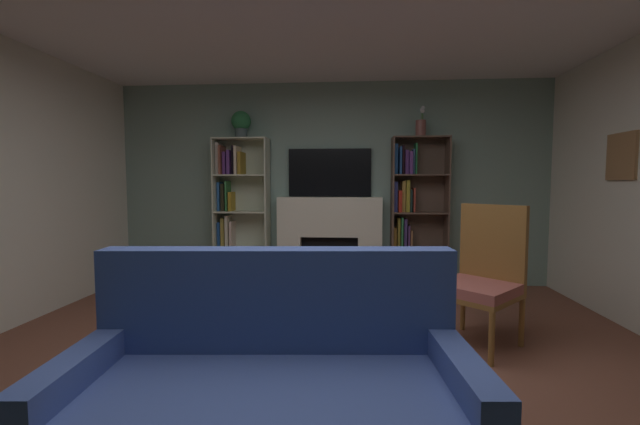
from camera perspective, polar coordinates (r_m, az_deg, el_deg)
The scene contains 10 objects.
ground_plane at distance 2.90m, azimuth -1.89°, elevation -23.20°, with size 6.74×6.74×0.00m, color brown.
wall_back_accent at distance 5.40m, azimuth 1.42°, elevation 4.06°, with size 5.74×0.06×2.64m, color gray.
fireplace at distance 5.32m, azimuth 1.33°, elevation -3.73°, with size 1.46×0.50×1.15m.
tv at distance 5.34m, azimuth 1.39°, elevation 5.63°, with size 1.08×0.06×0.62m, color black.
bookshelf_left at distance 5.47m, azimuth -11.68°, elevation 0.16°, with size 0.70×0.33×1.91m.
bookshelf_right at distance 5.32m, azimuth 12.77°, elevation 0.23°, with size 0.70×0.30×1.91m.
potted_plant at distance 5.46m, azimuth -11.04°, elevation 12.27°, with size 0.25×0.25×0.35m.
vase_with_flowers at distance 5.33m, azimuth 14.00°, elevation 11.62°, with size 0.13×0.13×0.38m.
couch at distance 2.10m, azimuth -6.82°, elevation -24.96°, with size 1.90×0.98×0.99m.
armchair at distance 3.64m, azimuth 21.88°, elevation -8.19°, with size 0.80×0.80×1.15m.
Camera 1 is at (0.29, -2.56, 1.33)m, focal length 22.75 mm.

